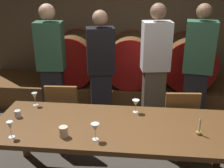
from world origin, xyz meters
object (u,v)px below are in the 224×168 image
object	(u,v)px
wine_glass_right	(136,103)
cup_right	(64,132)
dining_table	(116,131)
guest_center_right	(155,68)
chair_left	(64,111)
wine_glass_far_left	(35,96)
wine_glass_left	(10,126)
wine_glass_center	(95,128)
guest_center_left	(101,70)
wine_barrel_left	(74,58)
wine_barrel_right	(187,61)
wine_barrel_center	(131,60)
chair_right	(179,119)
candle_center	(199,130)
guest_far_left	(52,65)
guest_far_right	(197,71)
cup_left	(18,114)

from	to	relation	value
wine_glass_right	cup_right	xyz separation A→B (m)	(-0.66, -0.56, -0.06)
dining_table	guest_center_right	distance (m)	1.35
chair_left	wine_glass_far_left	size ratio (longest dim) A/B	5.64
wine_glass_left	wine_glass_center	distance (m)	0.78
guest_center_left	wine_glass_right	size ratio (longest dim) A/B	11.53
wine_barrel_left	wine_barrel_right	world-z (taller)	same
wine_barrel_center	dining_table	distance (m)	2.04
guest_center_left	wine_glass_far_left	distance (m)	1.12
wine_barrel_right	chair_right	xyz separation A→B (m)	(-0.27, -1.39, -0.32)
dining_table	candle_center	world-z (taller)	candle_center
guest_center_left	guest_center_right	distance (m)	0.76
wine_barrel_right	guest_center_right	world-z (taller)	guest_center_right
chair_right	guest_center_left	size ratio (longest dim) A/B	0.52
wine_glass_center	cup_right	distance (m)	0.31
dining_table	guest_far_left	xyz separation A→B (m)	(-1.04, 1.26, 0.25)
dining_table	cup_right	xyz separation A→B (m)	(-0.47, -0.25, 0.12)
wine_barrel_center	wine_glass_left	world-z (taller)	wine_barrel_center
wine_glass_far_left	wine_glass_center	size ratio (longest dim) A/B	0.94
chair_left	wine_glass_center	xyz separation A→B (m)	(0.57, -0.97, 0.37)
wine_barrel_right	guest_far_right	bearing A→B (deg)	-90.59
guest_far_left	wine_glass_far_left	distance (m)	0.91
chair_right	wine_glass_left	bearing A→B (deg)	25.34
wine_barrel_center	candle_center	size ratio (longest dim) A/B	4.48
wine_barrel_right	guest_far_left	bearing A→B (deg)	-159.07
wine_barrel_left	wine_barrel_center	world-z (taller)	same
dining_table	chair_left	world-z (taller)	chair_left
wine_barrel_left	guest_far_left	bearing A→B (deg)	-100.59
guest_far_right	guest_far_left	bearing A→B (deg)	6.69
chair_left	wine_barrel_right	bearing A→B (deg)	-145.18
chair_right	wine_glass_center	xyz separation A→B (m)	(-0.89, -0.91, 0.37)
wine_glass_far_left	wine_glass_center	bearing A→B (deg)	-38.20
chair_left	guest_far_left	size ratio (longest dim) A/B	0.49
wine_barrel_left	guest_far_left	size ratio (longest dim) A/B	0.47
chair_right	guest_center_right	distance (m)	0.81
guest_far_right	wine_glass_right	size ratio (longest dim) A/B	12.25
wine_barrel_right	cup_left	distance (m)	2.84
candle_center	wine_glass_center	world-z (taller)	candle_center
wine_barrel_left	cup_right	bearing A→B (deg)	-79.35
wine_glass_center	wine_glass_right	bearing A→B (deg)	58.31
candle_center	wine_glass_far_left	bearing A→B (deg)	165.92
chair_left	guest_far_right	distance (m)	1.84
guest_far_left	wine_glass_right	world-z (taller)	guest_far_left
guest_center_right	cup_left	xyz separation A→B (m)	(-1.48, -1.19, -0.16)
guest_far_left	guest_center_right	bearing A→B (deg)	175.96
wine_glass_center	cup_right	xyz separation A→B (m)	(-0.30, 0.02, -0.07)
wine_glass_far_left	cup_left	distance (m)	0.31
wine_barrel_center	dining_table	bearing A→B (deg)	-92.03
guest_far_left	cup_right	xyz separation A→B (m)	(0.58, -1.51, -0.14)
chair_right	wine_glass_left	xyz separation A→B (m)	(-1.67, -0.95, 0.36)
dining_table	wine_glass_right	size ratio (longest dim) A/B	16.85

